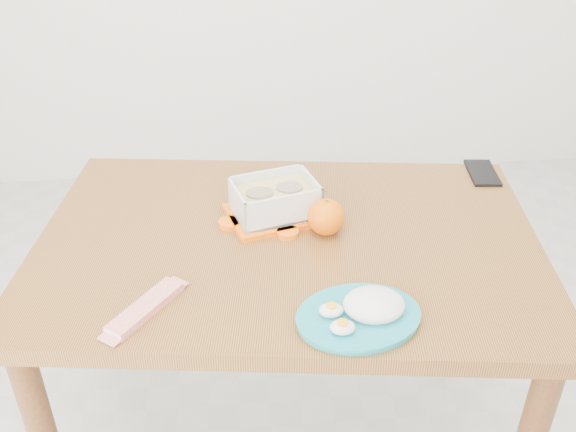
{
  "coord_description": "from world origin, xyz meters",
  "views": [
    {
      "loc": [
        -0.26,
        -1.22,
        1.59
      ],
      "look_at": [
        -0.15,
        0.02,
        0.81
      ],
      "focal_mm": 40.0,
      "sensor_mm": 36.0,
      "label": 1
    }
  ],
  "objects": [
    {
      "name": "food_container",
      "position": [
        -0.18,
        0.11,
        0.8
      ],
      "size": [
        0.26,
        0.22,
        0.09
      ],
      "rotation": [
        0.0,
        0.0,
        0.28
      ],
      "color": "#FF6407",
      "rests_on": "dining_table"
    },
    {
      "name": "dining_table",
      "position": [
        -0.15,
        0.02,
        0.65
      ],
      "size": [
        1.25,
        0.91,
        0.75
      ],
      "rotation": [
        0.0,
        0.0,
        -0.12
      ],
      "color": "brown",
      "rests_on": "ground"
    },
    {
      "name": "rice_plate",
      "position": [
        -0.03,
        -0.28,
        0.77
      ],
      "size": [
        0.28,
        0.28,
        0.07
      ],
      "rotation": [
        0.0,
        0.0,
        0.19
      ],
      "color": "teal",
      "rests_on": "dining_table"
    },
    {
      "name": "orange_fruit",
      "position": [
        -0.06,
        0.03,
        0.79
      ],
      "size": [
        0.09,
        0.09,
        0.09
      ],
      "primitive_type": "sphere",
      "color": "#FF6705",
      "rests_on": "dining_table"
    },
    {
      "name": "candy_bar",
      "position": [
        -0.46,
        -0.22,
        0.76
      ],
      "size": [
        0.14,
        0.18,
        0.02
      ],
      "primitive_type": "cube",
      "rotation": [
        0.0,
        0.0,
        0.94
      ],
      "color": "red",
      "rests_on": "dining_table"
    },
    {
      "name": "smartphone",
      "position": [
        0.41,
        0.28,
        0.75
      ],
      "size": [
        0.09,
        0.15,
        0.01
      ],
      "primitive_type": "cube",
      "rotation": [
        0.0,
        0.0,
        -0.1
      ],
      "color": "black",
      "rests_on": "dining_table"
    }
  ]
}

